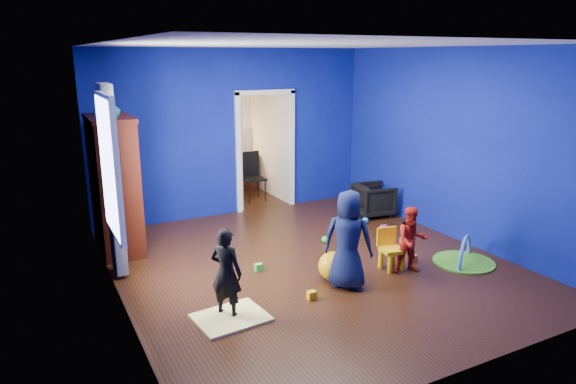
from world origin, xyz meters
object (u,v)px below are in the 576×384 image
folding_chair (254,178)px  armchair (374,200)px  tv_armoire (115,185)px  kid_chair (392,251)px  study_desk (235,172)px  toddler_red (412,240)px  child_navy (348,240)px  child_black (226,273)px  vase (111,109)px  crt_tv (117,182)px  play_mat (464,262)px  hopper_ball (333,266)px

folding_chair → armchair: bearing=-51.2°
tv_armoire → kid_chair: bearing=-38.2°
study_desk → folding_chair: bearing=-90.0°
toddler_red → folding_chair: 4.13m
child_navy → child_black: bearing=44.4°
toddler_red → vase: bearing=163.5°
child_navy → study_desk: size_ratio=1.39×
vase → folding_chair: bearing=32.3°
vase → study_desk: size_ratio=0.27×
armchair → child_navy: bearing=145.9°
child_black → study_desk: child_black is taller
crt_tv → folding_chair: size_ratio=0.76×
tv_armoire → play_mat: tv_armoire is taller
child_navy → crt_tv: 3.45m
child_navy → toddler_red: 1.00m
hopper_ball → kid_chair: kid_chair is taller
child_navy → hopper_ball: child_navy is taller
armchair → child_black: (-3.63, -2.22, 0.22)m
child_black → vase: size_ratio=4.22×
armchair → folding_chair: folding_chair is taller
tv_armoire → child_navy: bearing=-49.1°
hopper_ball → folding_chair: size_ratio=0.40×
vase → crt_tv: vase is taller
hopper_ball → kid_chair: 0.89m
crt_tv → play_mat: crt_tv is taller
child_black → kid_chair: (2.40, 0.18, -0.25)m
tv_armoire → armchair: bearing=-5.1°
toddler_red → crt_tv: size_ratio=1.28×
crt_tv → kid_chair: 3.98m
tv_armoire → child_black: bearing=-75.2°
play_mat → kid_chair: bearing=163.5°
study_desk → child_black: bearing=-112.8°
child_navy → vase: vase is taller
vase → crt_tv: (0.04, 0.30, -1.06)m
crt_tv → folding_chair: bearing=28.1°
child_navy → hopper_ball: size_ratio=3.33×
toddler_red → crt_tv: bearing=159.8°
hopper_ball → folding_chair: bearing=81.1°
child_black → vase: vase is taller
child_navy → vase: bearing=-1.2°
child_black → kid_chair: child_black is taller
child_black → crt_tv: size_ratio=1.44×
kid_chair → child_black: bearing=-165.7°
study_desk → armchair: bearing=-62.1°
crt_tv → play_mat: 5.01m
study_desk → child_navy: bearing=-96.3°
armchair → hopper_ball: 2.89m
toddler_red → vase: vase is taller
crt_tv → hopper_ball: size_ratio=1.90×
child_black → play_mat: child_black is taller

